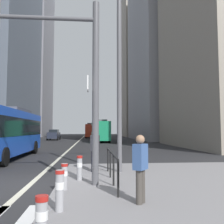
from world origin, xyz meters
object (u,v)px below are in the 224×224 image
city_bus_red_receding (100,130)px  car_receding_near (93,133)px  city_bus_red_distant (92,130)px  bollard_front (41,218)px  bollard_back (80,167)px  car_receding_far (98,134)px  pedestrian_waiting (95,148)px  bollard_left (60,188)px  traffic_signal_gantry (40,62)px  city_bus_blue_oncoming (4,131)px  street_lamp_post (119,51)px  car_oncoming_mid (54,135)px  bollard_right (64,175)px  pedestrian_walking (140,165)px

city_bus_red_receding → car_receding_near: 28.51m
city_bus_red_distant → bollard_front: size_ratio=14.33×
bollard_back → bollard_front: bearing=-93.9°
car_receding_far → pedestrian_waiting: size_ratio=2.30×
bollard_left → bollard_back: size_ratio=1.04×
traffic_signal_gantry → city_bus_blue_oncoming: bearing=114.7°
car_receding_near → street_lamp_post: size_ratio=0.51×
car_oncoming_mid → street_lamp_post: bearing=-77.4°
bollard_left → pedestrian_waiting: 5.02m
car_receding_near → street_lamp_post: bearing=-89.2°
car_oncoming_mid → bollard_front: size_ratio=5.93×
city_bus_red_receding → bollard_right: bearing=-93.8°
street_lamp_post → pedestrian_walking: street_lamp_post is taller
bollard_front → bollard_left: size_ratio=0.86×
bollard_left → bollard_back: bollard_left is taller
pedestrian_walking → city_bus_blue_oncoming: bearing=122.4°
street_lamp_post → city_bus_red_receding: bearing=89.6°
traffic_signal_gantry → bollard_left: bearing=-68.2°
city_bus_red_distant → pedestrian_walking: city_bus_red_distant is taller
car_receding_far → city_bus_blue_oncoming: bearing=-102.0°
bollard_front → bollard_back: bollard_back is taller
bollard_left → city_bus_red_receding: bearing=86.6°
car_receding_far → bollard_back: (-1.66, -40.66, -0.37)m
city_bus_red_distant → bollard_right: city_bus_red_distant is taller
car_receding_near → pedestrian_waiting: size_ratio=2.32×
pedestrian_walking → bollard_left: bearing=-167.4°
city_bus_red_distant → bollard_front: bearing=-90.8°
car_oncoming_mid → city_bus_red_receding: bearing=-39.1°
car_oncoming_mid → pedestrian_waiting: bearing=-78.9°
car_receding_near → car_oncoming_mid: bearing=-108.4°
car_receding_near → traffic_signal_gantry: traffic_signal_gantry is taller
city_bus_blue_oncoming → traffic_signal_gantry: size_ratio=1.83×
city_bus_blue_oncoming → street_lamp_post: (6.86, -6.35, 3.45)m
car_receding_far → bollard_right: 42.05m
city_bus_red_receding → car_receding_far: 9.85m
car_oncoming_mid → pedestrian_walking: car_oncoming_mid is taller
city_bus_blue_oncoming → traffic_signal_gantry: (4.01, -8.72, 2.24)m
bollard_front → pedestrian_waiting: pedestrian_waiting is taller
car_receding_far → pedestrian_walking: bearing=-90.1°
city_bus_red_distant → pedestrian_waiting: 48.04m
city_bus_red_distant → traffic_signal_gantry: size_ratio=1.80×
traffic_signal_gantry → city_bus_red_receding: bearing=84.5°
pedestrian_waiting → bollard_right: bearing=-107.2°
city_bus_blue_oncoming → car_receding_near: city_bus_blue_oncoming is taller
pedestrian_waiting → car_receding_far: bearing=88.4°
car_oncoming_mid → traffic_signal_gantry: size_ratio=0.75×
city_bus_blue_oncoming → traffic_signal_gantry: bearing=-65.3°
bollard_front → bollard_left: (0.06, 1.63, 0.06)m
city_bus_red_receding → bollard_back: size_ratio=13.41×
car_receding_far → bollard_left: 43.95m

